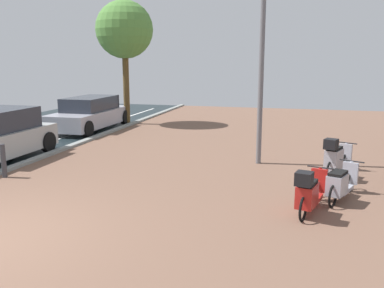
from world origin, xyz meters
TOP-DOWN VIEW (x-y plane):
  - ground at (1.43, 0.00)m, footprint 21.00×40.00m
  - scooter_near at (5.74, 3.56)m, footprint 0.83×1.57m
  - scooter_mid at (5.11, 2.65)m, footprint 0.75×1.72m
  - scooter_far at (5.76, 5.39)m, footprint 0.90×1.67m
  - parked_car_far at (-3.55, 10.30)m, footprint 1.81×4.38m
  - lamp_post at (3.80, 6.26)m, footprint 0.20×0.52m
  - street_tree at (-2.69, 12.10)m, footprint 2.48×2.48m
  - bollard_far at (-2.05, 3.24)m, footprint 0.12×0.12m

SIDE VIEW (x-z plane):
  - ground at x=1.43m, z-range -0.09..0.04m
  - scooter_near at x=5.74m, z-range 0.00..0.72m
  - bollard_far at x=-2.05m, z-range 0.00..0.83m
  - scooter_mid at x=5.11m, z-range -0.05..0.88m
  - scooter_far at x=5.76m, z-range -0.06..0.98m
  - parked_car_far at x=-3.55m, z-range -0.03..1.30m
  - lamp_post at x=3.80m, z-range 0.32..6.59m
  - street_tree at x=-2.69m, z-range 1.40..6.75m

